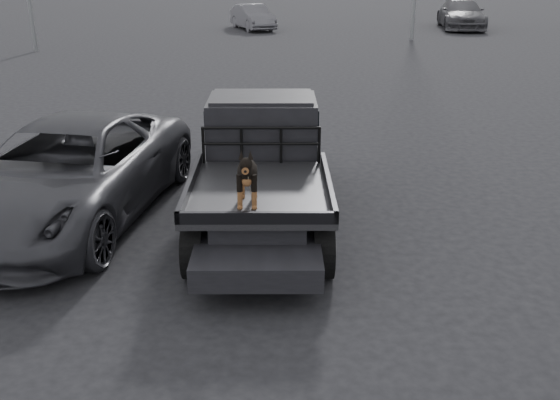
{
  "coord_description": "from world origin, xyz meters",
  "views": [
    {
      "loc": [
        -0.38,
        -7.47,
        3.9
      ],
      "look_at": [
        -0.35,
        -0.64,
        1.2
      ],
      "focal_mm": 40.0,
      "sensor_mm": 36.0,
      "label": 1
    }
  ],
  "objects_px": {
    "flatbed_ute": "(261,195)",
    "distant_car_a": "(253,17)",
    "parked_suv": "(68,173)",
    "distant_car_b": "(461,14)",
    "dog": "(247,176)"
  },
  "relations": [
    {
      "from": "distant_car_a",
      "to": "distant_car_b",
      "type": "distance_m",
      "value": 11.61
    },
    {
      "from": "distant_car_b",
      "to": "parked_suv",
      "type": "bearing_deg",
      "value": -109.63
    },
    {
      "from": "flatbed_ute",
      "to": "distant_car_a",
      "type": "relative_size",
      "value": 1.34
    },
    {
      "from": "dog",
      "to": "parked_suv",
      "type": "xyz_separation_m",
      "value": [
        -2.85,
        1.67,
        -0.53
      ]
    },
    {
      "from": "dog",
      "to": "distant_car_b",
      "type": "distance_m",
      "value": 30.46
    },
    {
      "from": "flatbed_ute",
      "to": "dog",
      "type": "height_order",
      "value": "dog"
    },
    {
      "from": "flatbed_ute",
      "to": "parked_suv",
      "type": "distance_m",
      "value": 3.01
    },
    {
      "from": "flatbed_ute",
      "to": "distant_car_b",
      "type": "bearing_deg",
      "value": 68.83
    },
    {
      "from": "dog",
      "to": "distant_car_b",
      "type": "relative_size",
      "value": 0.14
    },
    {
      "from": "distant_car_a",
      "to": "distant_car_b",
      "type": "height_order",
      "value": "distant_car_b"
    },
    {
      "from": "parked_suv",
      "to": "distant_car_b",
      "type": "distance_m",
      "value": 30.06
    },
    {
      "from": "flatbed_ute",
      "to": "parked_suv",
      "type": "height_order",
      "value": "parked_suv"
    },
    {
      "from": "flatbed_ute",
      "to": "distant_car_a",
      "type": "height_order",
      "value": "distant_car_a"
    },
    {
      "from": "flatbed_ute",
      "to": "dog",
      "type": "xyz_separation_m",
      "value": [
        -0.14,
        -1.46,
        0.83
      ]
    },
    {
      "from": "flatbed_ute",
      "to": "parked_suv",
      "type": "xyz_separation_m",
      "value": [
        -2.99,
        0.22,
        0.3
      ]
    }
  ]
}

